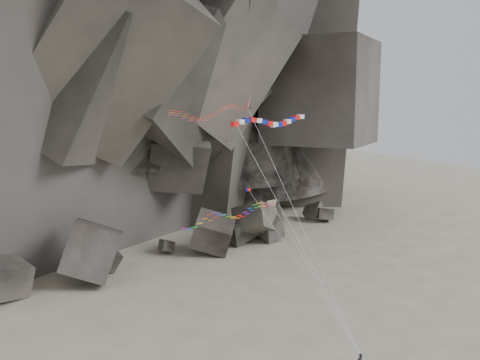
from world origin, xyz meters
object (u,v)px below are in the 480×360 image
delta_kite (206,112)px  parafoil_kite (226,215)px  pennant_kite (271,223)px  banner_kite (271,122)px

delta_kite → parafoil_kite: bearing=-49.0°
delta_kite → pennant_kite: size_ratio=1.64×
pennant_kite → parafoil_kite: bearing=152.6°
pennant_kite → banner_kite: bearing=67.5°
delta_kite → parafoil_kite: (1.16, -2.09, -11.23)m
delta_kite → parafoil_kite: size_ratio=1.86×
parafoil_kite → pennant_kite: (3.81, -3.26, -0.79)m
banner_kite → parafoil_kite: banner_kite is taller
delta_kite → parafoil_kite: 11.48m
parafoil_kite → delta_kite: bearing=127.7°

